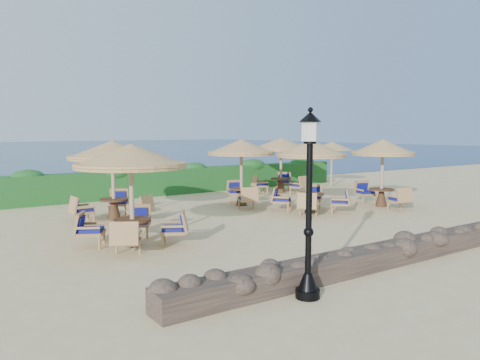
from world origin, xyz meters
TOP-DOWN VIEW (x-y plane):
  - ground at (0.00, 0.00)m, footprint 120.00×120.00m
  - sea at (0.00, 70.00)m, footprint 160.00×160.00m
  - hedge at (0.00, 7.20)m, footprint 18.00×0.90m
  - stone_wall at (0.00, -6.20)m, footprint 15.00×0.65m
  - lamp_post at (-4.80, -6.80)m, footprint 0.44×0.44m
  - extra_parasol at (7.80, 5.20)m, footprint 2.30×2.30m
  - cafe_set_0 at (-5.98, -1.40)m, footprint 2.89×2.89m
  - cafe_set_1 at (1.30, -0.23)m, footprint 2.55×2.55m
  - cafe_set_2 at (4.54, -0.81)m, footprint 2.45×2.89m
  - cafe_set_3 at (-5.15, 2.44)m, footprint 2.93×2.93m
  - cafe_set_4 at (0.09, 2.50)m, footprint 2.69×2.86m
  - cafe_set_5 at (3.89, 4.69)m, footprint 2.96×2.96m

SIDE VIEW (x-z plane):
  - ground at x=0.00m, z-range 0.00..0.00m
  - sea at x=0.00m, z-range 0.00..0.00m
  - stone_wall at x=0.00m, z-range 0.00..0.44m
  - hedge at x=0.00m, z-range 0.00..1.20m
  - lamp_post at x=-4.80m, z-range -0.10..3.21m
  - cafe_set_1 at x=1.30m, z-range 0.43..3.08m
  - cafe_set_0 at x=-5.98m, z-range 0.52..3.17m
  - cafe_set_2 at x=4.54m, z-range 0.61..3.26m
  - cafe_set_3 at x=-5.15m, z-range 0.61..3.27m
  - cafe_set_5 at x=3.89m, z-range 0.62..3.27m
  - cafe_set_4 at x=0.09m, z-range 0.66..3.32m
  - extra_parasol at x=7.80m, z-range 0.97..3.37m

